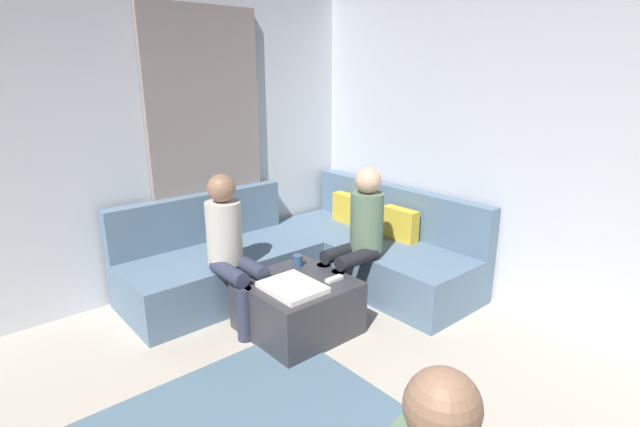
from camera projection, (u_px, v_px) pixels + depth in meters
The scene contains 10 objects.
wall_back at pixel (614, 161), 3.34m from camera, with size 6.00×0.12×2.70m, color silver.
wall_left at pixel (46, 153), 3.63m from camera, with size 0.12×6.00×2.70m, color silver.
curtain_panel at pixel (207, 150), 4.40m from camera, with size 0.06×1.10×2.50m, color gray.
sectional_couch at pixel (309, 256), 4.49m from camera, with size 2.10×2.55×0.87m.
ottoman at pixel (297, 306), 3.70m from camera, with size 0.76×0.76×0.42m, color #333338.
folded_blanket at pixel (293, 287), 3.48m from camera, with size 0.44×0.36×0.04m, color white.
coffee_mug at pixel (298, 261), 3.89m from camera, with size 0.08×0.08×0.10m, color #334C72.
game_remote at pixel (334, 279), 3.64m from camera, with size 0.05×0.15×0.02m, color white.
person_on_couch_back at pixel (358, 232), 3.99m from camera, with size 0.30×0.60×1.20m.
person_on_couch_side at pixel (231, 244), 3.71m from camera, with size 0.60×0.30×1.20m.
Camera 1 is at (1.16, -0.77, 1.96)m, focal length 26.82 mm.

